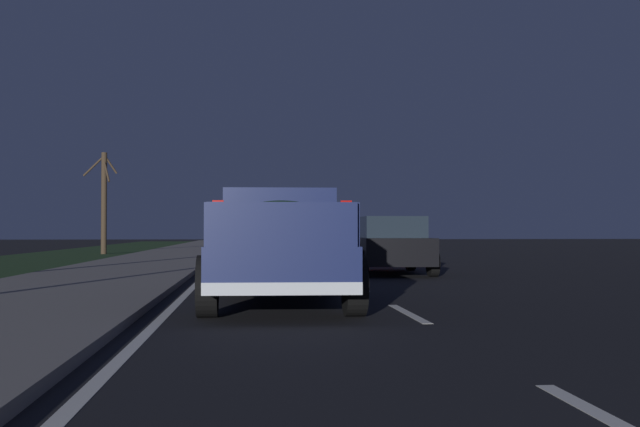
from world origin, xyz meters
TOP-DOWN VIEW (x-y plane):
  - ground at (27.00, 0.00)m, footprint 144.00×144.00m
  - sidewalk_shoulder at (27.00, 5.70)m, footprint 108.00×4.00m
  - grass_verge at (27.00, 10.70)m, footprint 108.00×6.00m
  - lane_markings at (28.87, 2.55)m, footprint 108.00×3.54m
  - pickup_truck at (11.86, 1.75)m, footprint 5.47×2.38m
  - sedan_black at (19.99, -1.52)m, footprint 4.44×2.08m
  - sedan_red at (27.31, -1.93)m, footprint 4.41×2.04m
  - sedan_silver at (36.59, -1.67)m, footprint 4.43×2.07m
  - bare_tree_far at (37.97, 9.48)m, footprint 1.15×1.70m

SIDE VIEW (x-z plane):
  - ground at x=27.00m, z-range 0.00..0.00m
  - grass_verge at x=27.00m, z-range 0.00..0.01m
  - lane_markings at x=28.87m, z-range 0.00..0.01m
  - sidewalk_shoulder at x=27.00m, z-range 0.00..0.12m
  - sedan_black at x=19.99m, z-range 0.01..1.55m
  - sedan_red at x=27.31m, z-range 0.01..1.55m
  - sedan_silver at x=36.59m, z-range 0.01..1.55m
  - pickup_truck at x=11.86m, z-range 0.05..1.92m
  - bare_tree_far at x=37.97m, z-range 0.16..5.21m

